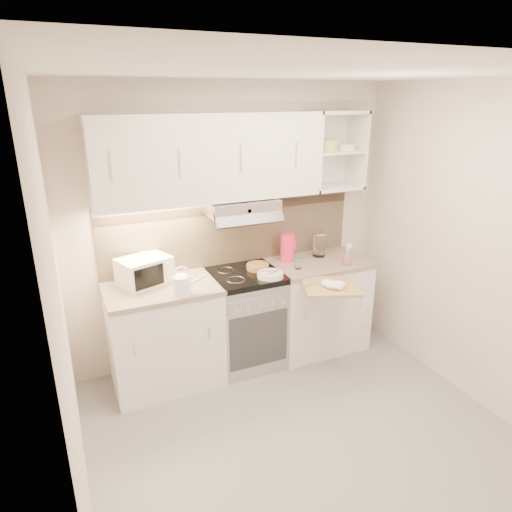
{
  "coord_description": "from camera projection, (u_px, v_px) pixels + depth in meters",
  "views": [
    {
      "loc": [
        -1.45,
        -2.35,
        2.38
      ],
      "look_at": [
        0.04,
        0.95,
        1.1
      ],
      "focal_mm": 32.0,
      "sensor_mm": 36.0,
      "label": 1
    }
  ],
  "objects": [
    {
      "name": "bread_loaf",
      "position": [
        258.0,
        267.0,
        4.09
      ],
      "size": [
        0.2,
        0.2,
        0.05
      ],
      "primitive_type": "cylinder",
      "color": "#A58744",
      "rests_on": "electric_range"
    },
    {
      "name": "base_cabinet_right",
      "position": [
        316.0,
        306.0,
        4.46
      ],
      "size": [
        0.9,
        0.6,
        0.86
      ],
      "primitive_type": "cube",
      "color": "white",
      "rests_on": "ground"
    },
    {
      "name": "cutting_board",
      "position": [
        331.0,
        287.0,
        3.79
      ],
      "size": [
        0.56,
        0.54,
        0.02
      ],
      "primitive_type": "cube",
      "rotation": [
        0.0,
        0.0,
        -0.37
      ],
      "color": "tan",
      "rests_on": "base_cabinet_right"
    },
    {
      "name": "dish_towel",
      "position": [
        333.0,
        284.0,
        3.73
      ],
      "size": [
        0.26,
        0.24,
        0.06
      ],
      "primitive_type": null,
      "rotation": [
        0.0,
        0.0,
        -0.23
      ],
      "color": "white",
      "rests_on": "cutting_board"
    },
    {
      "name": "ground",
      "position": [
        304.0,
        436.0,
        3.37
      ],
      "size": [
        3.0,
        3.0,
        0.0
      ],
      "primitive_type": "plane",
      "color": "gray",
      "rests_on": "ground"
    },
    {
      "name": "worktop_right",
      "position": [
        318.0,
        263.0,
        4.31
      ],
      "size": [
        0.92,
        0.62,
        0.04
      ],
      "primitive_type": "cube",
      "color": "gray",
      "rests_on": "base_cabinet_right"
    },
    {
      "name": "worktop_left",
      "position": [
        161.0,
        289.0,
        3.73
      ],
      "size": [
        0.92,
        0.62,
        0.04
      ],
      "primitive_type": "cube",
      "color": "gray",
      "rests_on": "base_cabinet_left"
    },
    {
      "name": "room_shell",
      "position": [
        286.0,
        211.0,
        3.14
      ],
      "size": [
        3.04,
        2.84,
        2.52
      ],
      "color": "beige",
      "rests_on": "ground"
    },
    {
      "name": "microwave",
      "position": [
        144.0,
        271.0,
        3.75
      ],
      "size": [
        0.48,
        0.41,
        0.23
      ],
      "rotation": [
        0.0,
        0.0,
        0.34
      ],
      "color": "white",
      "rests_on": "worktop_left"
    },
    {
      "name": "glass_jar",
      "position": [
        319.0,
        244.0,
        4.39
      ],
      "size": [
        0.13,
        0.13,
        0.24
      ],
      "rotation": [
        0.0,
        0.0,
        -0.37
      ],
      "color": "white",
      "rests_on": "worktop_right"
    },
    {
      "name": "pink_pitcher",
      "position": [
        288.0,
        247.0,
        4.26
      ],
      "size": [
        0.14,
        0.13,
        0.26
      ],
      "rotation": [
        0.0,
        0.0,
        -0.31
      ],
      "color": "#F2264F",
      "rests_on": "worktop_right"
    },
    {
      "name": "base_cabinet_left",
      "position": [
        165.0,
        337.0,
        3.88
      ],
      "size": [
        0.9,
        0.6,
        0.86
      ],
      "primitive_type": "cube",
      "color": "white",
      "rests_on": "ground"
    },
    {
      "name": "watering_can",
      "position": [
        183.0,
        284.0,
        3.56
      ],
      "size": [
        0.28,
        0.14,
        0.24
      ],
      "rotation": [
        0.0,
        0.0,
        -0.09
      ],
      "color": "white",
      "rests_on": "worktop_left"
    },
    {
      "name": "electric_range",
      "position": [
        246.0,
        318.0,
        4.17
      ],
      "size": [
        0.6,
        0.6,
        0.9
      ],
      "color": "#B7B7BC",
      "rests_on": "ground"
    },
    {
      "name": "spice_jar",
      "position": [
        298.0,
        264.0,
        4.1
      ],
      "size": [
        0.06,
        0.06,
        0.08
      ],
      "rotation": [
        0.0,
        0.0,
        -0.14
      ],
      "color": "silver",
      "rests_on": "worktop_right"
    },
    {
      "name": "spray_bottle",
      "position": [
        347.0,
        256.0,
        4.18
      ],
      "size": [
        0.08,
        0.08,
        0.22
      ],
      "rotation": [
        0.0,
        0.0,
        -0.41
      ],
      "color": "#FF96C8",
      "rests_on": "worktop_right"
    },
    {
      "name": "plate_stack",
      "position": [
        270.0,
        275.0,
        3.92
      ],
      "size": [
        0.22,
        0.22,
        0.05
      ],
      "rotation": [
        0.0,
        0.0,
        -0.07
      ],
      "color": "white",
      "rests_on": "electric_range"
    }
  ]
}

